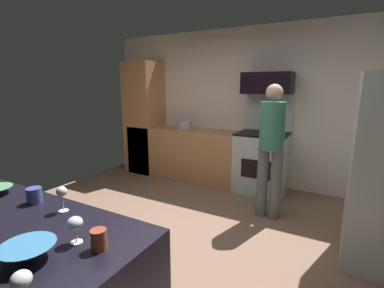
% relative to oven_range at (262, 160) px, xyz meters
% --- Properties ---
extents(ground_plane, '(5.20, 4.80, 0.02)m').
position_rel_oven_range_xyz_m(ground_plane, '(-0.42, -1.97, -0.53)').
color(ground_plane, '#82614E').
extents(wall_back, '(5.20, 0.12, 2.60)m').
position_rel_oven_range_xyz_m(wall_back, '(-0.42, 0.37, 0.78)').
color(wall_back, silver).
rests_on(wall_back, ground).
extents(lower_cabinet_run, '(2.40, 0.60, 0.90)m').
position_rel_oven_range_xyz_m(lower_cabinet_run, '(-1.32, 0.01, -0.07)').
color(lower_cabinet_run, '#C07F51').
rests_on(lower_cabinet_run, ground).
extents(cabinet_column, '(0.60, 0.60, 2.10)m').
position_rel_oven_range_xyz_m(cabinet_column, '(-2.32, 0.01, 0.53)').
color(cabinet_column, '#C07F51').
rests_on(cabinet_column, ground).
extents(oven_range, '(0.76, 0.65, 1.54)m').
position_rel_oven_range_xyz_m(oven_range, '(0.00, 0.00, 0.00)').
color(oven_range, silver).
rests_on(oven_range, ground).
extents(microwave, '(0.74, 0.38, 0.32)m').
position_rel_oven_range_xyz_m(microwave, '(0.00, 0.09, 1.19)').
color(microwave, black).
rests_on(microwave, oven_range).
extents(person_cook, '(0.31, 0.30, 1.69)m').
position_rel_oven_range_xyz_m(person_cook, '(0.32, -0.85, 0.43)').
color(person_cook, '#606060').
rests_on(person_cook, ground).
extents(counter_island, '(1.87, 0.80, 0.90)m').
position_rel_oven_range_xyz_m(counter_island, '(-0.64, -3.47, -0.07)').
color(counter_island, black).
rests_on(counter_island, ground).
extents(mixing_bowl_prep, '(0.24, 0.24, 0.08)m').
position_rel_oven_range_xyz_m(mixing_bowl_prep, '(-0.11, -3.61, 0.42)').
color(mixing_bowl_prep, teal).
rests_on(mixing_bowl_prep, counter_island).
extents(wine_glass_near, '(0.07, 0.07, 0.15)m').
position_rel_oven_range_xyz_m(wine_glass_near, '(0.15, -3.78, 0.49)').
color(wine_glass_near, silver).
rests_on(wine_glass_near, counter_island).
extents(wine_glass_far, '(0.08, 0.08, 0.14)m').
position_rel_oven_range_xyz_m(wine_glass_far, '(-0.04, -3.41, 0.49)').
color(wine_glass_far, silver).
rests_on(wine_glass_far, counter_island).
extents(wine_glass_extra, '(0.06, 0.06, 0.16)m').
position_rel_oven_range_xyz_m(wine_glass_extra, '(-0.41, -3.22, 0.50)').
color(wine_glass_extra, silver).
rests_on(wine_glass_extra, counter_island).
extents(mug_coffee, '(0.10, 0.10, 0.11)m').
position_rel_oven_range_xyz_m(mug_coffee, '(-0.69, -3.22, 0.44)').
color(mug_coffee, '#3B4993').
rests_on(mug_coffee, counter_island).
extents(mug_tea, '(0.08, 0.08, 0.10)m').
position_rel_oven_range_xyz_m(mug_tea, '(0.10, -3.40, 0.43)').
color(mug_tea, '#963F29').
rests_on(mug_tea, counter_island).
extents(stock_pot, '(0.27, 0.27, 0.15)m').
position_rel_oven_range_xyz_m(stock_pot, '(-1.42, 0.01, 0.46)').
color(stock_pot, '#B8B2BB').
rests_on(stock_pot, lower_cabinet_run).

